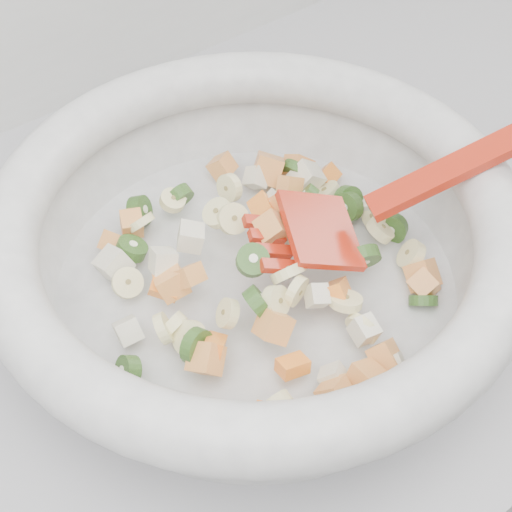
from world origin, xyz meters
TOP-DOWN VIEW (x-y plane):
  - counter at (0.00, 1.45)m, footprint 2.00×0.60m
  - mixing_bowl at (-0.09, 1.40)m, footprint 0.50×0.42m

SIDE VIEW (x-z plane):
  - counter at x=0.00m, z-range 0.00..0.90m
  - mixing_bowl at x=-0.09m, z-range 0.88..1.05m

